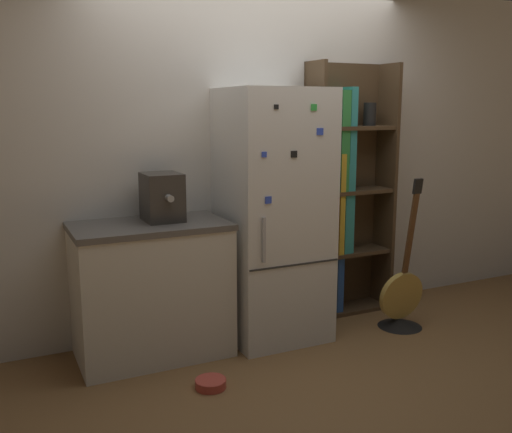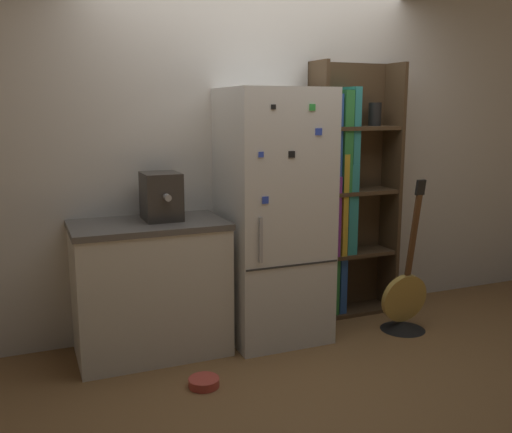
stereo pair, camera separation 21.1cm
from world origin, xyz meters
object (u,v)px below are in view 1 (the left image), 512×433
Objects in this scene: bookshelf at (338,197)px; refrigerator at (273,216)px; espresso_machine at (162,197)px; guitar at (401,306)px; pet_bowl at (211,383)px.

refrigerator is at bearing -163.21° from bookshelf.
refrigerator is 0.81m from espresso_machine.
espresso_machine is 1.99m from guitar.
pet_bowl is at bearing -170.39° from guitar.
pet_bowl is (-1.66, -0.28, -0.14)m from guitar.
guitar is (1.74, -0.38, -0.90)m from espresso_machine.
refrigerator is at bearing 39.12° from pet_bowl.
guitar reaches higher than pet_bowl.
refrigerator reaches higher than espresso_machine.
guitar is at bearing -63.35° from bookshelf.
refrigerator is 0.73m from bookshelf.
bookshelf is 1.49m from espresso_machine.
bookshelf reaches higher than guitar.
guitar is 1.69m from pet_bowl.
espresso_machine is at bearing 167.51° from guitar.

